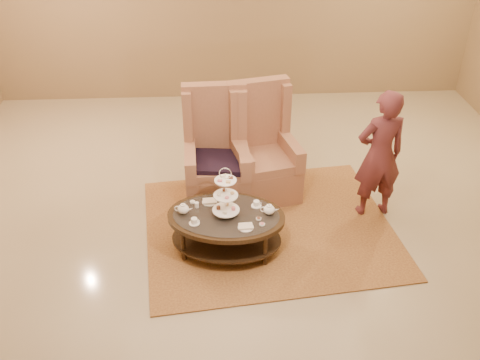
{
  "coord_description": "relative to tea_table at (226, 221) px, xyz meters",
  "views": [
    {
      "loc": [
        -0.37,
        -4.74,
        3.84
      ],
      "look_at": [
        -0.1,
        0.2,
        0.66
      ],
      "focal_mm": 40.0,
      "sensor_mm": 36.0,
      "label": 1
    }
  ],
  "objects": [
    {
      "name": "ground",
      "position": [
        0.27,
        0.17,
        -0.38
      ],
      "size": [
        8.0,
        8.0,
        0.0
      ],
      "primitive_type": "plane",
      "color": "tan",
      "rests_on": "ground"
    },
    {
      "name": "ceiling",
      "position": [
        0.27,
        0.17,
        -0.38
      ],
      "size": [
        8.0,
        8.0,
        0.02
      ],
      "primitive_type": "cube",
      "color": "white",
      "rests_on": "ground"
    },
    {
      "name": "rug",
      "position": [
        0.51,
        0.35,
        -0.38
      ],
      "size": [
        3.07,
        2.65,
        0.02
      ],
      "rotation": [
        0.0,
        0.0,
        0.11
      ],
      "color": "#AB7C3C",
      "rests_on": "ground"
    },
    {
      "name": "tea_table",
      "position": [
        0.0,
        0.0,
        0.0
      ],
      "size": [
        1.37,
        1.04,
        1.05
      ],
      "rotation": [
        0.0,
        0.0,
        -0.15
      ],
      "color": "black",
      "rests_on": "ground"
    },
    {
      "name": "armchair_left",
      "position": [
        -0.08,
        1.08,
        0.1
      ],
      "size": [
        0.79,
        0.82,
        1.42
      ],
      "rotation": [
        0.0,
        0.0,
        0.04
      ],
      "color": "#A56C4D",
      "rests_on": "ground"
    },
    {
      "name": "armchair_right",
      "position": [
        0.49,
        1.17,
        0.09
      ],
      "size": [
        0.92,
        0.95,
        1.42
      ],
      "rotation": [
        0.0,
        0.0,
        0.23
      ],
      "color": "#A56C4D",
      "rests_on": "ground"
    },
    {
      "name": "person",
      "position": [
        1.77,
        0.6,
        0.41
      ],
      "size": [
        0.63,
        0.46,
        1.59
      ],
      "rotation": [
        0.0,
        0.0,
        3.29
      ],
      "color": "#5E282C",
      "rests_on": "ground"
    }
  ]
}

